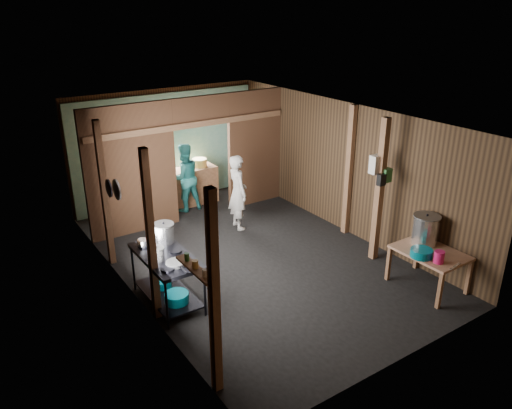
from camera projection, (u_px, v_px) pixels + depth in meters
floor at (250, 256)px, 9.20m from camera, size 4.50×7.00×0.00m
ceiling at (249, 117)px, 8.21m from camera, size 4.50×7.00×0.00m
wall_back at (166, 146)px, 11.39m from camera, size 4.50×0.00×2.60m
wall_front at (408, 275)px, 6.02m from camera, size 4.50×0.00×2.60m
wall_left at (126, 219)px, 7.54m from camera, size 0.00×7.00×2.60m
wall_right at (344, 168)px, 9.87m from camera, size 0.00×7.00×2.60m
partition_left at (131, 171)px, 9.71m from camera, size 1.85×0.10×2.60m
partition_right at (255, 148)px, 11.21m from camera, size 1.35×0.10×2.60m
partition_header at (201, 111)px, 10.15m from camera, size 1.30×0.10×0.60m
turquoise_panel at (167, 148)px, 11.37m from camera, size 4.40×0.06×2.50m
back_counter at (191, 186)px, 11.46m from camera, size 1.20×0.50×0.85m
wall_clock at (176, 119)px, 11.22m from camera, size 0.20×0.03×0.20m
post_left_a at (214, 296)px, 5.58m from camera, size 0.10×0.12×2.60m
post_left_b at (151, 238)px, 6.96m from camera, size 0.10×0.12×2.60m
post_left_c at (105, 195)px, 8.50m from camera, size 0.10×0.12×2.60m
post_right at (349, 171)px, 9.68m from camera, size 0.10×0.12×2.60m
post_free at (379, 191)px, 8.66m from camera, size 0.12×0.12×2.60m
cross_beam at (191, 125)px, 10.07m from camera, size 4.40×0.12×0.12m
pan_lid_big at (117, 190)px, 7.74m from camera, size 0.03×0.34×0.34m
pan_lid_small at (109, 188)px, 8.08m from camera, size 0.03×0.30×0.30m
wall_shelf at (195, 269)px, 5.94m from camera, size 0.14×0.80×0.03m
jar_white at (205, 273)px, 5.73m from camera, size 0.07×0.07×0.10m
jar_yellow at (195, 264)px, 5.92m from camera, size 0.08×0.08×0.10m
jar_green at (187, 257)px, 6.09m from camera, size 0.06×0.06×0.10m
bag_white at (376, 164)px, 8.52m from camera, size 0.22×0.15×0.32m
bag_green at (386, 175)px, 8.54m from camera, size 0.16×0.12×0.24m
bag_black at (381, 180)px, 8.47m from camera, size 0.14×0.10×0.20m
gas_range at (167, 279)px, 7.64m from camera, size 0.72×1.40×0.83m
prep_table at (428, 269)px, 8.10m from camera, size 0.80×1.10×0.65m
stove_pot_large at (164, 233)px, 7.83m from camera, size 0.38×0.38×0.34m
stove_pot_med at (156, 254)px, 7.32m from camera, size 0.28×0.28×0.22m
stove_saucepan at (143, 243)px, 7.74m from camera, size 0.21×0.21×0.11m
frying_pan at (176, 263)px, 7.20m from camera, size 0.29×0.51×0.07m
blue_tub_front at (177, 298)px, 7.48m from camera, size 0.37×0.37×0.15m
blue_tub_back at (162, 283)px, 7.90m from camera, size 0.30×0.30×0.12m
stock_pot at (425, 230)px, 8.17m from camera, size 0.54×0.54×0.51m
wash_basin at (421, 253)px, 7.79m from camera, size 0.35×0.35×0.13m
pink_bucket at (439, 257)px, 7.60m from camera, size 0.21×0.21×0.19m
knife at (455, 266)px, 7.52m from camera, size 0.30×0.08×0.01m
yellow_tub at (200, 163)px, 11.40m from camera, size 0.33×0.33×0.18m
cook at (238, 192)px, 10.09m from camera, size 0.45×0.62×1.56m
worker_back at (184, 178)px, 10.97m from camera, size 0.75×0.58×1.53m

